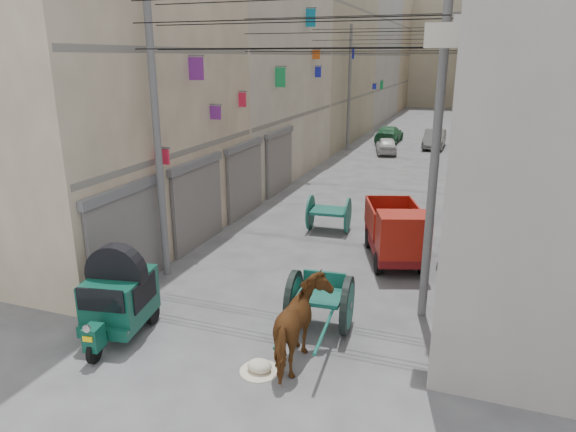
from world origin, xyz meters
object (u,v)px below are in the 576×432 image
at_px(auto_rickshaw, 119,295).
at_px(tonga_cart, 320,301).
at_px(mini_truck, 397,237).
at_px(feed_sack, 260,366).
at_px(second_cart, 329,213).
at_px(distant_car_green, 389,134).
at_px(horse, 302,326).
at_px(distant_car_grey, 434,139).
at_px(distant_car_white, 386,145).

bearing_deg(auto_rickshaw, tonga_cart, 12.39).
distance_m(mini_truck, feed_sack, 6.76).
height_order(auto_rickshaw, second_cart, auto_rickshaw).
relative_size(second_cart, feed_sack, 3.03).
xyz_separation_m(feed_sack, distant_car_green, (-2.33, 29.97, 0.46)).
height_order(feed_sack, horse, horse).
bearing_deg(distant_car_green, auto_rickshaw, 88.50).
distance_m(second_cart, feed_sack, 8.95).
xyz_separation_m(auto_rickshaw, second_cart, (2.46, 8.57, -0.28)).
bearing_deg(auto_rickshaw, mini_truck, 39.64).
bearing_deg(tonga_cart, distant_car_green, 91.70).
bearing_deg(horse, tonga_cart, -92.41).
bearing_deg(distant_car_grey, distant_car_white, -129.29).
bearing_deg(horse, mini_truck, -104.49).
xyz_separation_m(horse, distant_car_grey, (0.30, 27.94, -0.24)).
bearing_deg(auto_rickshaw, feed_sack, -15.18).
bearing_deg(second_cart, horse, -81.92).
height_order(tonga_cart, second_cart, tonga_cart).
relative_size(auto_rickshaw, horse, 1.17).
xyz_separation_m(tonga_cart, distant_car_grey, (0.37, 26.45, -0.08)).
xyz_separation_m(distant_car_grey, distant_car_green, (-3.34, 1.48, -0.03)).
xyz_separation_m(tonga_cart, feed_sack, (-0.64, -2.04, -0.57)).
xyz_separation_m(horse, distant_car_green, (-3.04, 29.42, -0.28)).
relative_size(feed_sack, distant_car_green, 0.12).
bearing_deg(tonga_cart, distant_car_white, 91.45).
height_order(auto_rickshaw, feed_sack, auto_rickshaw).
relative_size(horse, distant_car_grey, 0.54).
bearing_deg(distant_car_white, distant_car_green, -95.17).
height_order(auto_rickshaw, tonga_cart, auto_rickshaw).
height_order(auto_rickshaw, horse, horse).
bearing_deg(horse, distant_car_grey, -95.49).
bearing_deg(feed_sack, auto_rickshaw, 175.02).
xyz_separation_m(mini_truck, distant_car_grey, (-0.71, 21.99, -0.26)).
relative_size(second_cart, distant_car_white, 0.48).
xyz_separation_m(tonga_cart, second_cart, (-1.69, 6.84, -0.02)).
bearing_deg(feed_sack, distant_car_grey, 87.98).
bearing_deg(auto_rickshaw, distant_car_white, 75.69).
xyz_separation_m(feed_sack, distant_car_grey, (1.01, 28.49, 0.50)).
relative_size(distant_car_white, distant_car_grey, 0.83).
xyz_separation_m(auto_rickshaw, mini_truck, (5.23, 6.19, -0.08)).
distance_m(tonga_cart, horse, 1.50).
xyz_separation_m(mini_truck, distant_car_white, (-3.44, 18.69, -0.34)).
height_order(auto_rickshaw, distant_car_white, auto_rickshaw).
xyz_separation_m(second_cart, distant_car_grey, (2.06, 19.61, -0.05)).
bearing_deg(feed_sack, second_cart, 96.76).
distance_m(auto_rickshaw, distant_car_grey, 28.54).
bearing_deg(distant_car_grey, second_cart, -95.61).
bearing_deg(feed_sack, distant_car_white, 93.92).
distance_m(second_cart, distant_car_grey, 19.72).
relative_size(tonga_cart, mini_truck, 0.86).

